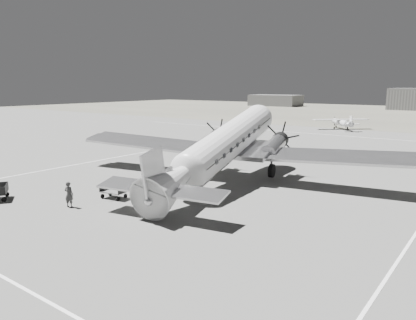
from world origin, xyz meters
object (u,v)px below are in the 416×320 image
object	(u,v)px
dc3_airliner	(224,148)
ground_crew	(69,194)
shed_secondary	(275,100)
ramp_agent	(145,180)
baggage_cart_near	(114,191)
light_plane_left	(342,124)
passenger	(164,182)

from	to	relation	value
dc3_airliner	ground_crew	world-z (taller)	dc3_airliner
shed_secondary	ramp_agent	size ratio (longest dim) A/B	10.01
baggage_cart_near	ground_crew	xyz separation A→B (m)	(-0.67, -3.02, 0.33)
light_plane_left	dc3_airliner	bearing A→B (deg)	-123.61
ramp_agent	light_plane_left	bearing A→B (deg)	18.29
light_plane_left	ground_crew	size ratio (longest dim) A/B	5.91
light_plane_left	baggage_cart_near	distance (m)	52.68
ramp_agent	baggage_cart_near	bearing A→B (deg)	179.70
ground_crew	ramp_agent	xyz separation A→B (m)	(1.31, 5.34, 0.08)
passenger	light_plane_left	bearing A→B (deg)	-10.99
dc3_airliner	light_plane_left	bearing A→B (deg)	87.33
light_plane_left	passenger	distance (m)	49.67
baggage_cart_near	ground_crew	bearing A→B (deg)	-111.67
dc3_airliner	baggage_cart_near	xyz separation A→B (m)	(-3.69, -7.77, -2.36)
ramp_agent	passenger	distance (m)	1.35
shed_secondary	dc3_airliner	bearing A→B (deg)	-64.50
shed_secondary	passenger	distance (m)	126.25
ramp_agent	passenger	bearing A→B (deg)	-38.30
passenger	ramp_agent	bearing A→B (deg)	111.12
ground_crew	passenger	size ratio (longest dim) A/B	1.04
light_plane_left	passenger	xyz separation A→B (m)	(3.97, -49.51, -0.22)
ramp_agent	shed_secondary	bearing A→B (deg)	38.19
ramp_agent	ground_crew	bearing A→B (deg)	-178.72
shed_secondary	dc3_airliner	world-z (taller)	dc3_airliner
dc3_airliner	passenger	world-z (taller)	dc3_airliner
light_plane_left	ground_crew	distance (m)	55.68
ground_crew	ramp_agent	size ratio (longest dim) A/B	0.92
ground_crew	ramp_agent	bearing A→B (deg)	-123.17
light_plane_left	baggage_cart_near	world-z (taller)	light_plane_left
dc3_airliner	passenger	size ratio (longest dim) A/B	18.98
baggage_cart_near	light_plane_left	bearing A→B (deg)	83.27
dc3_airliner	ground_crew	xyz separation A→B (m)	(-4.36, -10.80, -2.03)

